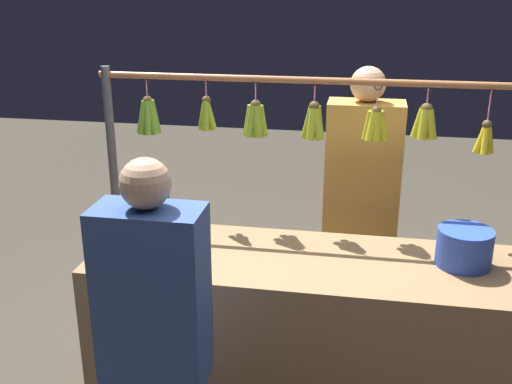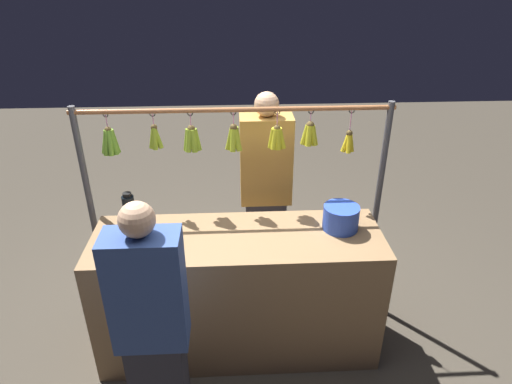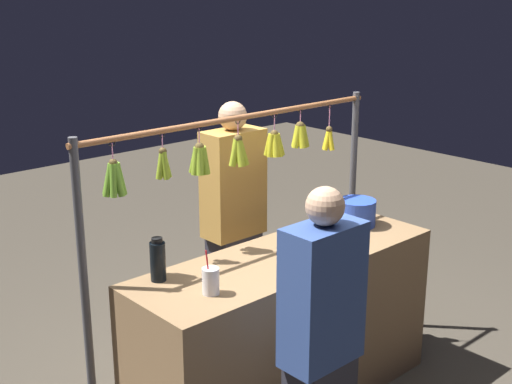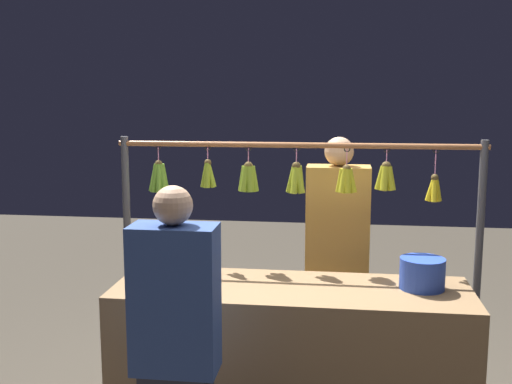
{
  "view_description": "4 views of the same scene",
  "coord_description": "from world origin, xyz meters",
  "px_view_note": "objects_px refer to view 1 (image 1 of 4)",
  "views": [
    {
      "loc": [
        -0.22,
        2.41,
        2.09
      ],
      "look_at": [
        0.21,
        0.0,
        1.21
      ],
      "focal_mm": 42.87,
      "sensor_mm": 36.0,
      "label": 1
    },
    {
      "loc": [
        0.01,
        2.39,
        2.49
      ],
      "look_at": [
        -0.12,
        0.0,
        1.24
      ],
      "focal_mm": 31.17,
      "sensor_mm": 36.0,
      "label": 2
    },
    {
      "loc": [
        2.52,
        2.51,
        2.36
      ],
      "look_at": [
        0.22,
        0.0,
        1.33
      ],
      "focal_mm": 48.61,
      "sensor_mm": 36.0,
      "label": 3
    },
    {
      "loc": [
        -0.23,
        3.16,
        1.93
      ],
      "look_at": [
        0.19,
        0.0,
        1.42
      ],
      "focal_mm": 43.87,
      "sensor_mm": 36.0,
      "label": 4
    }
  ],
  "objects_px": {
    "blue_bucket": "(464,247)",
    "customer_person": "(157,369)",
    "vendor_person": "(360,222)",
    "drink_cup": "(161,244)",
    "water_bottle": "(162,209)"
  },
  "relations": [
    {
      "from": "blue_bucket",
      "to": "customer_person",
      "type": "distance_m",
      "value": 1.36
    },
    {
      "from": "water_bottle",
      "to": "drink_cup",
      "type": "xyz_separation_m",
      "value": [
        -0.1,
        0.3,
        -0.04
      ]
    },
    {
      "from": "water_bottle",
      "to": "drink_cup",
      "type": "height_order",
      "value": "water_bottle"
    },
    {
      "from": "drink_cup",
      "to": "customer_person",
      "type": "xyz_separation_m",
      "value": [
        -0.16,
        0.57,
        -0.22
      ]
    },
    {
      "from": "vendor_person",
      "to": "customer_person",
      "type": "xyz_separation_m",
      "value": [
        0.68,
        1.39,
        -0.05
      ]
    },
    {
      "from": "vendor_person",
      "to": "water_bottle",
      "type": "bearing_deg",
      "value": 28.67
    },
    {
      "from": "customer_person",
      "to": "drink_cup",
      "type": "bearing_deg",
      "value": -73.91
    },
    {
      "from": "drink_cup",
      "to": "customer_person",
      "type": "height_order",
      "value": "customer_person"
    },
    {
      "from": "blue_bucket",
      "to": "vendor_person",
      "type": "height_order",
      "value": "vendor_person"
    },
    {
      "from": "customer_person",
      "to": "vendor_person",
      "type": "bearing_deg",
      "value": -116.17
    },
    {
      "from": "blue_bucket",
      "to": "customer_person",
      "type": "bearing_deg",
      "value": 33.14
    },
    {
      "from": "blue_bucket",
      "to": "customer_person",
      "type": "height_order",
      "value": "customer_person"
    },
    {
      "from": "water_bottle",
      "to": "blue_bucket",
      "type": "distance_m",
      "value": 1.39
    },
    {
      "from": "drink_cup",
      "to": "vendor_person",
      "type": "xyz_separation_m",
      "value": [
        -0.85,
        -0.82,
        -0.16
      ]
    },
    {
      "from": "water_bottle",
      "to": "customer_person",
      "type": "xyz_separation_m",
      "value": [
        -0.26,
        0.87,
        -0.26
      ]
    }
  ]
}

